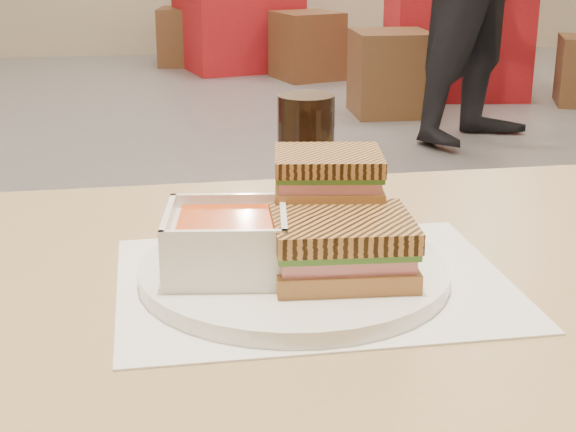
{
  "coord_description": "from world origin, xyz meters",
  "views": [
    {
      "loc": [
        -0.1,
        -2.76,
        1.08
      ],
      "look_at": [
        0.01,
        -2.0,
        0.82
      ],
      "focal_mm": 53.57,
      "sensor_mm": 36.0,
      "label": 1
    }
  ],
  "objects": [
    {
      "name": "tray_liner",
      "position": [
        0.04,
        -2.0,
        0.75
      ],
      "size": [
        0.38,
        0.3,
        0.0
      ],
      "color": "white",
      "rests_on": "main_table"
    },
    {
      "name": "panini_lower",
      "position": [
        0.06,
        -2.03,
        0.8
      ],
      "size": [
        0.13,
        0.11,
        0.06
      ],
      "color": "#B47841",
      "rests_on": "plate"
    },
    {
      "name": "plate",
      "position": [
        0.02,
        -1.99,
        0.76
      ],
      "size": [
        0.3,
        0.3,
        0.02
      ],
      "color": "white",
      "rests_on": "tray_liner"
    },
    {
      "name": "cola_glass",
      "position": [
        0.06,
        -1.78,
        0.82
      ],
      "size": [
        0.07,
        0.07,
        0.14
      ],
      "color": "black",
      "rests_on": "main_table"
    },
    {
      "name": "soup_bowl",
      "position": [
        -0.05,
        -2.0,
        0.79
      ],
      "size": [
        0.12,
        0.12,
        0.06
      ],
      "color": "white",
      "rests_on": "plate"
    },
    {
      "name": "bg_chair_2l",
      "position": [
        0.06,
        4.37,
        0.23
      ],
      "size": [
        0.47,
        0.47,
        0.46
      ],
      "color": "brown",
      "rests_on": "ground"
    },
    {
      "name": "main_table",
      "position": [
        -0.1,
        -1.99,
        0.64
      ],
      "size": [
        1.22,
        0.74,
        0.75
      ],
      "color": "#9F8858",
      "rests_on": "ground"
    },
    {
      "name": "bg_table_2",
      "position": [
        0.47,
        4.17,
        0.37
      ],
      "size": [
        1.02,
        1.02,
        0.74
      ],
      "color": "red",
      "rests_on": "ground"
    },
    {
      "name": "bg_chair_2r",
      "position": [
        0.94,
        3.57,
        0.24
      ],
      "size": [
        0.55,
        0.55,
        0.49
      ],
      "color": "brown",
      "rests_on": "ground"
    },
    {
      "name": "panini_upper",
      "position": [
        0.06,
        -1.94,
        0.84
      ],
      "size": [
        0.12,
        0.1,
        0.05
      ],
      "color": "#B47841",
      "rests_on": "panini_lower"
    },
    {
      "name": "bg_table_1",
      "position": [
        1.83,
        2.9,
        0.38
      ],
      "size": [
        0.97,
        0.97,
        0.76
      ],
      "color": "red",
      "rests_on": "ground"
    },
    {
      "name": "bg_chair_1l",
      "position": [
        1.22,
        2.25,
        0.25
      ],
      "size": [
        0.44,
        0.44,
        0.49
      ],
      "color": "brown",
      "rests_on": "ground"
    }
  ]
}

